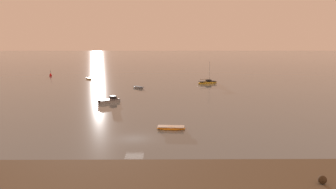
{
  "coord_description": "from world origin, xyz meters",
  "views": [
    {
      "loc": [
        4.26,
        -44.17,
        13.26
      ],
      "look_at": [
        4.96,
        35.16,
        0.43
      ],
      "focal_mm": 35.79,
      "sensor_mm": 36.0,
      "label": 1
    }
  ],
  "objects_px": {
    "motorboat_moored_1": "(112,101)",
    "rowboat_moored_1": "(171,128)",
    "rowboat_moored_2": "(138,87)",
    "sailboat_moored_0": "(208,83)",
    "channel_buoy": "(51,75)",
    "rowboat_moored_3": "(89,78)"
  },
  "relations": [
    {
      "from": "sailboat_moored_0",
      "to": "channel_buoy",
      "type": "distance_m",
      "value": 60.63
    },
    {
      "from": "rowboat_moored_2",
      "to": "sailboat_moored_0",
      "type": "xyz_separation_m",
      "value": [
        20.78,
        9.83,
        0.14
      ]
    },
    {
      "from": "rowboat_moored_3",
      "to": "sailboat_moored_0",
      "type": "bearing_deg",
      "value": 38.89
    },
    {
      "from": "rowboat_moored_2",
      "to": "motorboat_moored_1",
      "type": "height_order",
      "value": "motorboat_moored_1"
    },
    {
      "from": "rowboat_moored_1",
      "to": "channel_buoy",
      "type": "distance_m",
      "value": 88.37
    },
    {
      "from": "rowboat_moored_2",
      "to": "channel_buoy",
      "type": "relative_size",
      "value": 1.76
    },
    {
      "from": "sailboat_moored_0",
      "to": "rowboat_moored_1",
      "type": "bearing_deg",
      "value": -124.54
    },
    {
      "from": "rowboat_moored_2",
      "to": "motorboat_moored_1",
      "type": "bearing_deg",
      "value": 129.74
    },
    {
      "from": "rowboat_moored_2",
      "to": "motorboat_moored_1",
      "type": "distance_m",
      "value": 21.79
    },
    {
      "from": "motorboat_moored_1",
      "to": "channel_buoy",
      "type": "bearing_deg",
      "value": 83.66
    },
    {
      "from": "rowboat_moored_2",
      "to": "rowboat_moored_3",
      "type": "distance_m",
      "value": 30.08
    },
    {
      "from": "rowboat_moored_2",
      "to": "sailboat_moored_0",
      "type": "distance_m",
      "value": 22.99
    },
    {
      "from": "rowboat_moored_1",
      "to": "channel_buoy",
      "type": "height_order",
      "value": "channel_buoy"
    },
    {
      "from": "motorboat_moored_1",
      "to": "channel_buoy",
      "type": "xyz_separation_m",
      "value": [
        -31.48,
        53.66,
        0.16
      ]
    },
    {
      "from": "motorboat_moored_1",
      "to": "rowboat_moored_3",
      "type": "distance_m",
      "value": 47.08
    },
    {
      "from": "rowboat_moored_1",
      "to": "rowboat_moored_3",
      "type": "height_order",
      "value": "rowboat_moored_1"
    },
    {
      "from": "rowboat_moored_3",
      "to": "channel_buoy",
      "type": "bearing_deg",
      "value": -151.53
    },
    {
      "from": "rowboat_moored_1",
      "to": "channel_buoy",
      "type": "relative_size",
      "value": 1.94
    },
    {
      "from": "motorboat_moored_1",
      "to": "rowboat_moored_1",
      "type": "bearing_deg",
      "value": -98.28
    },
    {
      "from": "rowboat_moored_1",
      "to": "sailboat_moored_0",
      "type": "distance_m",
      "value": 55.64
    },
    {
      "from": "rowboat_moored_1",
      "to": "channel_buoy",
      "type": "bearing_deg",
      "value": -55.54
    },
    {
      "from": "rowboat_moored_1",
      "to": "rowboat_moored_3",
      "type": "bearing_deg",
      "value": -63.18
    }
  ]
}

